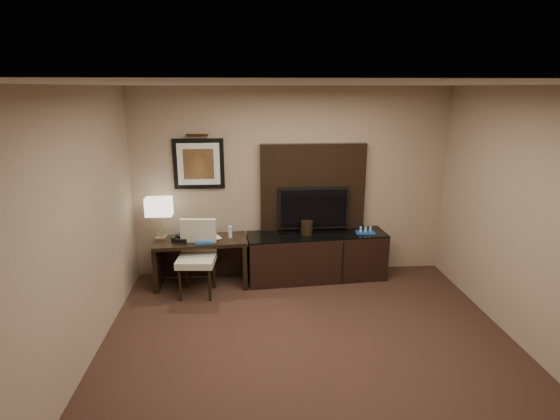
{
  "coord_description": "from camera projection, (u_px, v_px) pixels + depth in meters",
  "views": [
    {
      "loc": [
        -0.64,
        -3.6,
        2.68
      ],
      "look_at": [
        -0.22,
        1.8,
        1.15
      ],
      "focal_mm": 28.0,
      "sensor_mm": 36.0,
      "label": 1
    }
  ],
  "objects": [
    {
      "name": "artwork",
      "position": [
        199.0,
        164.0,
        6.06
      ],
      "size": [
        0.7,
        0.04,
        0.7
      ],
      "primitive_type": "cube",
      "color": "black",
      "rests_on": "wall_back"
    },
    {
      "name": "table_lamp",
      "position": [
        160.0,
        218.0,
        5.96
      ],
      "size": [
        0.38,
        0.26,
        0.57
      ],
      "primitive_type": null,
      "rotation": [
        0.0,
        0.0,
        0.17
      ],
      "color": "#95835D",
      "rests_on": "desk"
    },
    {
      "name": "minibar_tray",
      "position": [
        366.0,
        230.0,
        6.18
      ],
      "size": [
        0.29,
        0.19,
        0.1
      ],
      "primitive_type": null,
      "rotation": [
        0.0,
        0.0,
        -0.13
      ],
      "color": "#164193",
      "rests_on": "credenza"
    },
    {
      "name": "blue_folder",
      "position": [
        204.0,
        240.0,
        5.91
      ],
      "size": [
        0.27,
        0.34,
        0.02
      ],
      "primitive_type": "cube",
      "rotation": [
        0.0,
        0.0,
        0.08
      ],
      "color": "#1857A0",
      "rests_on": "desk"
    },
    {
      "name": "water_bottle",
      "position": [
        230.0,
        232.0,
        6.01
      ],
      "size": [
        0.07,
        0.07,
        0.16
      ],
      "primitive_type": "cylinder",
      "rotation": [
        0.0,
        0.0,
        -0.32
      ],
      "color": "silver",
      "rests_on": "desk"
    },
    {
      "name": "ceiling",
      "position": [
        325.0,
        84.0,
        3.49
      ],
      "size": [
        4.5,
        5.0,
        0.01
      ],
      "primitive_type": "cube",
      "color": "silver",
      "rests_on": "wall_back"
    },
    {
      "name": "tv_wall_panel",
      "position": [
        313.0,
        189.0,
        6.24
      ],
      "size": [
        1.5,
        0.12,
        1.3
      ],
      "primitive_type": "cube",
      "color": "black",
      "rests_on": "wall_back"
    },
    {
      "name": "desk_phone",
      "position": [
        181.0,
        238.0,
        5.88
      ],
      "size": [
        0.22,
        0.21,
        0.1
      ],
      "primitive_type": null,
      "rotation": [
        0.0,
        0.0,
        -0.18
      ],
      "color": "black",
      "rests_on": "desk"
    },
    {
      "name": "wall_left",
      "position": [
        58.0,
        250.0,
        3.69
      ],
      "size": [
        0.01,
        5.0,
        2.7
      ],
      "primitive_type": "cube",
      "color": "#9B8469",
      "rests_on": "floor"
    },
    {
      "name": "credenza",
      "position": [
        316.0,
        256.0,
        6.27
      ],
      "size": [
        2.0,
        0.69,
        0.68
      ],
      "primitive_type": "cube",
      "rotation": [
        0.0,
        0.0,
        0.07
      ],
      "color": "black",
      "rests_on": "floor"
    },
    {
      "name": "desk",
      "position": [
        202.0,
        262.0,
        6.05
      ],
      "size": [
        1.29,
        0.64,
        0.67
      ],
      "primitive_type": "cube",
      "rotation": [
        0.0,
        0.0,
        0.08
      ],
      "color": "black",
      "rests_on": "floor"
    },
    {
      "name": "floor",
      "position": [
        317.0,
        374.0,
        4.23
      ],
      "size": [
        4.5,
        5.0,
        0.01
      ],
      "primitive_type": "cube",
      "color": "#321D16",
      "rests_on": "ground"
    },
    {
      "name": "wall_back",
      "position": [
        291.0,
        183.0,
        6.26
      ],
      "size": [
        4.5,
        0.01,
        2.7
      ],
      "primitive_type": "cube",
      "color": "#9B8469",
      "rests_on": "floor"
    },
    {
      "name": "desk_chair",
      "position": [
        197.0,
        259.0,
        5.72
      ],
      "size": [
        0.52,
        0.59,
        1.0
      ],
      "primitive_type": null,
      "rotation": [
        0.0,
        0.0,
        -0.08
      ],
      "color": "beige",
      "rests_on": "floor"
    },
    {
      "name": "book",
      "position": [
        208.0,
        232.0,
        5.94
      ],
      "size": [
        0.15,
        0.08,
        0.21
      ],
      "primitive_type": "imported",
      "rotation": [
        0.0,
        0.0,
        0.43
      ],
      "color": "tan",
      "rests_on": "desk"
    },
    {
      "name": "ice_bucket",
      "position": [
        307.0,
        228.0,
        6.13
      ],
      "size": [
        0.2,
        0.2,
        0.19
      ],
      "primitive_type": "cylinder",
      "rotation": [
        0.0,
        0.0,
        -0.21
      ],
      "color": "black",
      "rests_on": "credenza"
    },
    {
      "name": "tv",
      "position": [
        313.0,
        208.0,
        6.22
      ],
      "size": [
        1.0,
        0.08,
        0.6
      ],
      "primitive_type": "cube",
      "color": "black",
      "rests_on": "tv_wall_panel"
    },
    {
      "name": "picture_light",
      "position": [
        197.0,
        135.0,
        5.91
      ],
      "size": [
        0.04,
        0.04,
        0.3
      ],
      "primitive_type": "cylinder",
      "color": "#432615",
      "rests_on": "wall_back"
    }
  ]
}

